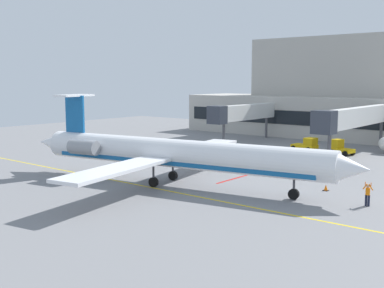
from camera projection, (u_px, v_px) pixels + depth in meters
ground at (138, 181)px, 47.01m from camera, size 120.00×120.00×0.11m
terminal_building at (362, 103)px, 79.35m from camera, size 68.43×13.81×17.18m
jet_bridge_west at (242, 113)px, 75.31m from camera, size 2.40×16.71×5.99m
jet_bridge_east at (355, 118)px, 61.03m from camera, size 2.40×22.47×6.37m
regional_jet at (172, 154)px, 44.70m from camera, size 34.67×27.05×8.27m
baggage_tug at (340, 148)px, 63.02m from camera, size 3.16×2.47×1.99m
pushback_tractor at (307, 145)px, 66.19m from camera, size 3.54×2.43×1.89m
marshaller at (368, 194)px, 37.25m from camera, size 0.83×0.34×1.90m
safety_cone_alpha at (62, 178)px, 46.80m from camera, size 0.47×0.47×0.55m
safety_cone_bravo at (326, 188)px, 42.54m from camera, size 0.47×0.47×0.55m
safety_cone_charlie at (133, 161)px, 56.36m from camera, size 0.47×0.47×0.55m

